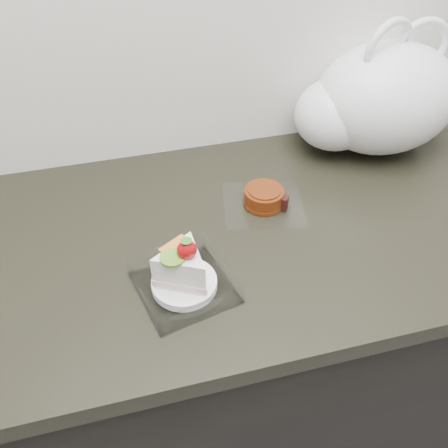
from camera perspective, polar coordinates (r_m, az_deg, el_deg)
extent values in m
cube|color=black|center=(1.38, 2.03, -14.84)|extent=(2.00, 0.60, 0.86)
cube|color=black|center=(1.03, 2.62, -1.06)|extent=(2.04, 0.64, 0.04)
cube|color=white|center=(0.90, -4.53, -7.22)|extent=(0.19, 0.19, 0.00)
cylinder|color=white|center=(0.89, -4.56, -6.80)|extent=(0.12, 0.12, 0.02)
ellipsoid|color=#B30B0F|center=(0.82, -4.26, -2.96)|extent=(0.03, 0.03, 0.04)
cone|color=#2D7223|center=(0.81, -4.32, -2.12)|extent=(0.02, 0.02, 0.01)
cylinder|color=olive|center=(0.83, -5.91, -3.85)|extent=(0.04, 0.04, 0.01)
cube|color=orange|center=(0.85, -5.76, -2.43)|extent=(0.06, 0.04, 0.01)
cube|color=white|center=(1.07, 4.53, 2.32)|extent=(0.20, 0.19, 0.00)
cylinder|color=#62280B|center=(1.06, 4.59, 3.09)|extent=(0.09, 0.09, 0.04)
cylinder|color=#62280B|center=(1.07, 4.55, 2.52)|extent=(0.09, 0.09, 0.01)
cylinder|color=#62280B|center=(1.05, 4.65, 3.92)|extent=(0.07, 0.07, 0.00)
cube|color=black|center=(1.05, 6.65, 2.46)|extent=(0.03, 0.03, 0.03)
ellipsoid|color=white|center=(1.24, 17.96, 13.50)|extent=(0.38, 0.31, 0.26)
ellipsoid|color=white|center=(1.21, 12.78, 12.16)|extent=(0.22, 0.21, 0.17)
torus|color=white|center=(1.18, 18.30, 18.33)|extent=(0.14, 0.06, 0.14)
torus|color=white|center=(1.24, 21.66, 18.35)|extent=(0.13, 0.03, 0.13)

